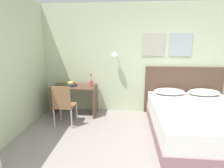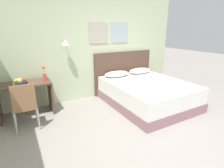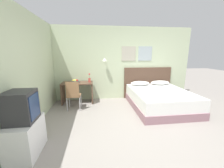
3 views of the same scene
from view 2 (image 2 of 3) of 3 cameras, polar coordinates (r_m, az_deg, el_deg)
ground_plane at (r=2.93m, az=12.17°, el=-20.60°), size 24.00×24.00×0.00m
wall_back at (r=4.55m, az=-8.63°, el=11.55°), size 5.48×0.31×2.65m
bed at (r=4.39m, az=11.34°, el=-2.94°), size 1.72×2.10×0.56m
headboard at (r=5.13m, az=3.74°, el=3.96°), size 1.84×0.06×1.18m
pillow_left at (r=4.69m, az=1.58°, el=3.31°), size 0.70×0.39×0.15m
pillow_right at (r=5.12m, az=9.10°, el=4.32°), size 0.70×0.39×0.15m
folded_towel_near_foot at (r=4.11m, az=15.00°, el=0.00°), size 0.31×0.36×0.06m
folded_towel_mid_bed at (r=3.86m, az=20.16°, el=-1.65°), size 0.33×0.34×0.06m
desk at (r=4.08m, az=-26.50°, el=-2.81°), size 1.04×0.56×0.73m
desk_chair at (r=3.47m, az=-26.67°, el=-5.88°), size 0.41×0.41×0.90m
fruit_bowl at (r=3.98m, az=-27.64°, el=0.71°), size 0.25×0.23×0.12m
flower_vase at (r=4.01m, az=-21.15°, el=2.55°), size 0.08×0.08×0.31m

